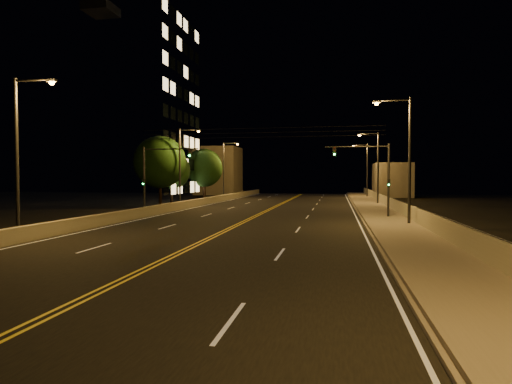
% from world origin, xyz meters
% --- Properties ---
extents(ground, '(160.00, 160.00, 0.00)m').
position_xyz_m(ground, '(0.00, 0.00, 0.00)').
color(ground, black).
rests_on(ground, ground).
extents(road, '(18.00, 120.00, 0.02)m').
position_xyz_m(road, '(0.00, 20.00, 0.01)').
color(road, black).
rests_on(road, ground).
extents(sidewalk, '(3.60, 120.00, 0.30)m').
position_xyz_m(sidewalk, '(10.80, 20.00, 0.15)').
color(sidewalk, gray).
rests_on(sidewalk, ground).
extents(curb, '(0.14, 120.00, 0.15)m').
position_xyz_m(curb, '(8.93, 20.00, 0.07)').
color(curb, gray).
rests_on(curb, ground).
extents(parapet_wall, '(0.30, 120.00, 1.00)m').
position_xyz_m(parapet_wall, '(12.45, 20.00, 0.80)').
color(parapet_wall, '#ADA690').
rests_on(parapet_wall, sidewalk).
extents(jersey_barrier, '(0.45, 120.00, 0.85)m').
position_xyz_m(jersey_barrier, '(-9.26, 20.00, 0.42)').
color(jersey_barrier, '#ADA690').
rests_on(jersey_barrier, ground).
extents(distant_building_right, '(6.00, 10.00, 5.87)m').
position_xyz_m(distant_building_right, '(16.50, 70.33, 2.94)').
color(distant_building_right, gray).
rests_on(distant_building_right, ground).
extents(distant_building_left, '(8.00, 8.00, 9.30)m').
position_xyz_m(distant_building_left, '(-16.00, 73.28, 4.65)').
color(distant_building_left, gray).
rests_on(distant_building_left, ground).
extents(parapet_rail, '(0.06, 120.00, 0.06)m').
position_xyz_m(parapet_rail, '(12.45, 20.00, 1.33)').
color(parapet_rail, black).
rests_on(parapet_rail, parapet_wall).
extents(lane_markings, '(17.32, 116.00, 0.00)m').
position_xyz_m(lane_markings, '(0.00, 19.93, 0.02)').
color(lane_markings, silver).
rests_on(lane_markings, road).
extents(streetlight_1, '(2.55, 0.28, 8.79)m').
position_xyz_m(streetlight_1, '(11.51, 22.19, 5.10)').
color(streetlight_1, '#2D2D33').
rests_on(streetlight_1, ground).
extents(streetlight_2, '(2.55, 0.28, 8.79)m').
position_xyz_m(streetlight_2, '(11.51, 44.80, 5.10)').
color(streetlight_2, '#2D2D33').
rests_on(streetlight_2, ground).
extents(streetlight_3, '(2.55, 0.28, 8.79)m').
position_xyz_m(streetlight_3, '(11.51, 63.10, 5.10)').
color(streetlight_3, '#2D2D33').
rests_on(streetlight_3, ground).
extents(streetlight_4, '(2.55, 0.28, 8.79)m').
position_xyz_m(streetlight_4, '(-9.91, 12.30, 5.10)').
color(streetlight_4, '#2D2D33').
rests_on(streetlight_4, ground).
extents(streetlight_5, '(2.55, 0.28, 8.79)m').
position_xyz_m(streetlight_5, '(-9.91, 36.90, 5.10)').
color(streetlight_5, '#2D2D33').
rests_on(streetlight_5, ground).
extents(streetlight_6, '(2.55, 0.28, 8.79)m').
position_xyz_m(streetlight_6, '(-9.91, 55.63, 5.10)').
color(streetlight_6, '#2D2D33').
rests_on(streetlight_6, ground).
extents(traffic_signal_right, '(5.11, 0.31, 6.08)m').
position_xyz_m(traffic_signal_right, '(10.00, 27.10, 3.85)').
color(traffic_signal_right, '#2D2D33').
rests_on(traffic_signal_right, ground).
extents(traffic_signal_left, '(5.11, 0.31, 6.08)m').
position_xyz_m(traffic_signal_left, '(-8.80, 27.10, 3.85)').
color(traffic_signal_left, '#2D2D33').
rests_on(traffic_signal_left, ground).
extents(overhead_wires, '(22.00, 0.03, 0.83)m').
position_xyz_m(overhead_wires, '(0.00, 29.50, 7.40)').
color(overhead_wires, black).
extents(building_tower, '(24.00, 15.00, 27.50)m').
position_xyz_m(building_tower, '(-25.67, 47.34, 13.18)').
color(building_tower, gray).
rests_on(building_tower, ground).
extents(tree_0, '(6.06, 6.06, 8.21)m').
position_xyz_m(tree_0, '(-13.20, 38.48, 5.17)').
color(tree_0, black).
rests_on(tree_0, ground).
extents(tree_1, '(5.03, 5.03, 6.81)m').
position_xyz_m(tree_1, '(-14.77, 45.80, 4.29)').
color(tree_1, black).
rests_on(tree_1, ground).
extents(tree_2, '(5.49, 5.49, 7.44)m').
position_xyz_m(tree_2, '(-12.87, 54.36, 4.69)').
color(tree_2, black).
rests_on(tree_2, ground).
extents(tree_3, '(5.93, 5.93, 8.04)m').
position_xyz_m(tree_3, '(-14.19, 58.11, 5.07)').
color(tree_3, black).
rests_on(tree_3, ground).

